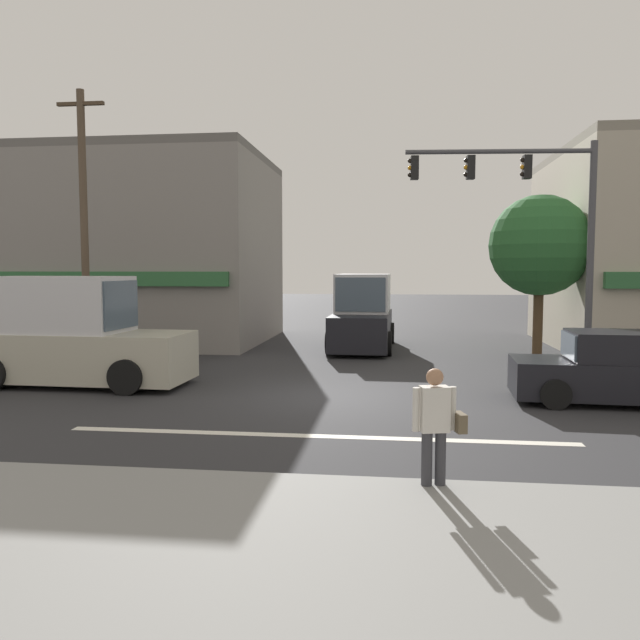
% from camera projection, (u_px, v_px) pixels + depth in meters
% --- Properties ---
extents(ground_plane, '(120.00, 120.00, 0.00)m').
position_uv_depth(ground_plane, '(335.00, 396.00, 14.40)').
color(ground_plane, '#2B2B2D').
extents(lane_marking_stripe, '(9.00, 0.24, 0.01)m').
position_uv_depth(lane_marking_stripe, '(316.00, 436.00, 10.93)').
color(lane_marking_stripe, silver).
rests_on(lane_marking_stripe, ground).
extents(sidewalk_curb, '(40.00, 5.00, 0.16)m').
position_uv_depth(sidewalk_curb, '(251.00, 566.00, 5.98)').
color(sidewalk_curb, gray).
rests_on(sidewalk_curb, ground).
extents(building_left_block, '(13.55, 8.39, 7.47)m').
position_uv_depth(building_left_block, '(104.00, 250.00, 25.79)').
color(building_left_block, gray).
rests_on(building_left_block, ground).
extents(street_tree, '(3.30, 3.30, 5.36)m').
position_uv_depth(street_tree, '(540.00, 246.00, 20.39)').
color(street_tree, '#4C3823').
rests_on(street_tree, ground).
extents(utility_pole_near_left, '(1.40, 0.22, 8.06)m').
position_uv_depth(utility_pole_near_left, '(84.00, 226.00, 18.13)').
color(utility_pole_near_left, brown).
rests_on(utility_pole_near_left, ground).
extents(traffic_light_mast, '(4.88, 0.56, 6.20)m').
position_uv_depth(traffic_light_mast, '(540.00, 216.00, 16.10)').
color(traffic_light_mast, '#47474C').
rests_on(traffic_light_mast, ground).
extents(box_truck_approaching_near, '(2.32, 5.64, 2.75)m').
position_uv_depth(box_truck_approaching_near, '(363.00, 315.00, 23.08)').
color(box_truck_approaching_near, black).
rests_on(box_truck_approaching_near, ground).
extents(box_truck_waiting_far, '(5.66, 2.37, 2.75)m').
position_uv_depth(box_truck_waiting_far, '(71.00, 336.00, 15.70)').
color(box_truck_waiting_far, '#B7B29E').
rests_on(box_truck_waiting_far, ground).
extents(sedan_crossing_rightbound, '(4.19, 2.06, 1.58)m').
position_uv_depth(sedan_crossing_rightbound, '(611.00, 371.00, 13.56)').
color(sedan_crossing_rightbound, black).
rests_on(sedan_crossing_rightbound, ground).
extents(pedestrian_foreground_with_bag, '(0.69, 0.34, 1.67)m').
position_uv_depth(pedestrian_foreground_with_bag, '(436.00, 424.00, 7.94)').
color(pedestrian_foreground_with_bag, '#333338').
rests_on(pedestrian_foreground_with_bag, ground).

